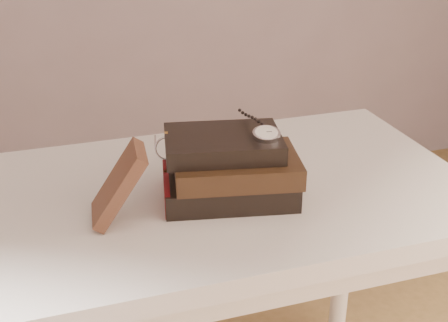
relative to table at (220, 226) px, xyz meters
name	(u,v)px	position (x,y,z in m)	size (l,w,h in m)	color
table	(220,226)	(0.00, 0.00, 0.00)	(1.00, 0.60, 0.75)	beige
book_stack	(230,169)	(0.01, -0.04, 0.15)	(0.28, 0.22, 0.12)	black
journal	(119,185)	(-0.21, -0.07, 0.16)	(0.02, 0.09, 0.15)	#3C2117
pocket_watch	(265,133)	(0.07, -0.06, 0.22)	(0.06, 0.16, 0.02)	silver
eyeglasses	(180,147)	(-0.06, 0.06, 0.16)	(0.12, 0.14, 0.05)	silver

